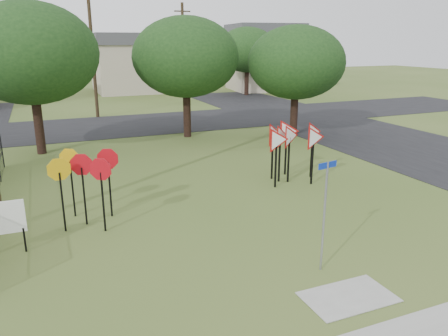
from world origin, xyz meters
The scene contains 16 objects.
ground centered at (0.00, 0.00, 0.00)m, with size 140.00×140.00×0.00m, color #415720.
street_right centered at (12.00, 10.00, 0.01)m, with size 8.00×50.00×0.02m, color black.
street_far centered at (0.00, 20.00, 0.01)m, with size 60.00×8.00×0.02m, color black.
curb_pad centered at (0.00, -2.40, 0.01)m, with size 2.00×1.20×0.02m, color gray.
street_name_sign centered at (0.15, -1.13, 1.60)m, with size 0.56×0.13×2.76m.
stop_sign_cluster centered at (-4.81, 4.03, 1.69)m, with size 2.13×1.94×2.26m.
yield_sign_cluster centered at (3.12, 5.37, 1.75)m, with size 3.03×1.79×2.38m.
info_board centered at (-7.08, 2.74, 0.99)m, with size 1.19×0.05×1.48m.
far_pole_a centered at (-2.00, 24.00, 4.60)m, with size 1.40×0.24×9.00m.
far_pole_b centered at (6.00, 28.00, 4.35)m, with size 1.40×0.24×8.50m.
house_mid centered at (4.00, 40.00, 3.15)m, with size 8.40×8.40×6.20m.
house_right centered at (18.00, 36.00, 3.65)m, with size 8.30×8.30×7.20m.
tree_near_left centered at (-6.00, 14.00, 4.86)m, with size 6.40×6.40×7.27m.
tree_near_mid centered at (2.00, 15.00, 4.54)m, with size 6.00×6.00×6.80m.
tree_near_right centered at (8.00, 13.00, 4.22)m, with size 5.60×5.60×6.33m.
tree_far_right centered at (14.00, 32.00, 4.54)m, with size 6.00×6.00×6.80m.
Camera 1 is at (-5.79, -9.10, 5.44)m, focal length 35.00 mm.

